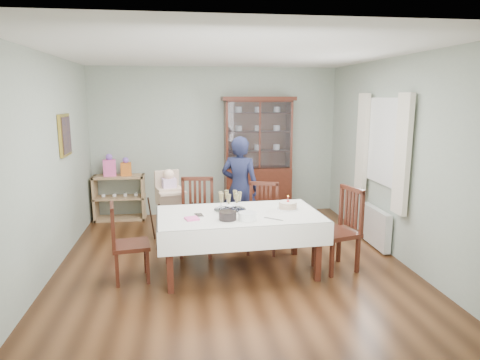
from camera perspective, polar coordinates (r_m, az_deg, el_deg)
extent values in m
plane|color=#593319|center=(5.84, -1.15, -10.80)|extent=(5.00, 5.00, 0.00)
plane|color=#9EAA99|center=(7.95, -3.27, 5.10)|extent=(4.50, 0.00, 4.50)
plane|color=#9EAA99|center=(5.69, -24.37, 1.74)|extent=(0.00, 5.00, 5.00)
plane|color=#9EAA99|center=(6.15, 20.12, 2.69)|extent=(0.00, 5.00, 5.00)
plane|color=white|center=(5.44, -1.27, 16.61)|extent=(5.00, 5.00, 0.00)
cube|color=#421910|center=(5.29, -0.12, -4.88)|extent=(1.95, 1.15, 0.06)
cube|color=beige|center=(5.28, -0.12, -4.52)|extent=(2.06, 1.26, 0.01)
cube|color=#421910|center=(7.95, 2.33, -1.47)|extent=(1.20, 0.45, 0.90)
cube|color=white|center=(7.61, 2.65, 5.97)|extent=(1.12, 0.01, 1.16)
cube|color=#421910|center=(7.76, 2.43, 10.80)|extent=(1.30, 0.48, 0.07)
cube|color=tan|center=(8.04, -15.62, -4.90)|extent=(0.90, 0.38, 0.04)
cube|color=tan|center=(7.95, -15.76, -2.26)|extent=(0.90, 0.38, 0.03)
cube|color=tan|center=(7.87, -15.90, 0.43)|extent=(0.90, 0.38, 0.04)
cube|color=tan|center=(8.02, -18.73, -2.32)|extent=(0.04, 0.38, 0.80)
cube|color=tan|center=(7.90, -12.74, -2.20)|extent=(0.04, 0.38, 0.80)
cube|color=gold|center=(6.41, -22.32, 5.55)|extent=(0.04, 0.48, 0.58)
cube|color=white|center=(6.38, 18.75, 4.87)|extent=(0.04, 1.02, 1.22)
cube|color=silver|center=(5.82, 20.86, 3.19)|extent=(0.07, 0.30, 1.55)
cube|color=silver|center=(6.92, 15.99, 4.64)|extent=(0.07, 0.30, 1.55)
cube|color=white|center=(6.60, 17.61, -5.98)|extent=(0.10, 0.80, 0.55)
cube|color=#421910|center=(5.98, -5.82, -5.39)|extent=(0.53, 0.53, 0.05)
cube|color=#421910|center=(6.11, -5.68, -2.20)|extent=(0.45, 0.10, 0.56)
cube|color=#421910|center=(6.05, 3.01, -5.53)|extent=(0.54, 0.54, 0.05)
cube|color=#421910|center=(6.18, 3.21, -2.63)|extent=(0.41, 0.15, 0.52)
cube|color=#421910|center=(5.31, -14.33, -8.44)|extent=(0.48, 0.48, 0.05)
cube|color=#421910|center=(5.22, -16.59, -5.86)|extent=(0.10, 0.41, 0.50)
cube|color=#421910|center=(5.56, 12.71, -6.91)|extent=(0.58, 0.58, 0.05)
cube|color=#421910|center=(5.61, 14.62, -3.76)|extent=(0.16, 0.45, 0.56)
imported|color=black|center=(6.54, -0.01, -1.09)|extent=(0.69, 0.58, 1.60)
cube|color=tan|center=(6.47, -9.39, -2.12)|extent=(0.44, 0.41, 0.26)
cube|color=tan|center=(6.43, -9.45, -0.24)|extent=(0.37, 0.16, 0.30)
cube|color=tan|center=(6.45, -9.41, -1.37)|extent=(0.42, 0.27, 0.03)
cube|color=#CCAACE|center=(6.44, -9.44, -0.62)|extent=(0.23, 0.20, 0.19)
sphere|color=beige|center=(6.41, -9.48, 0.71)|extent=(0.16, 0.16, 0.16)
cylinder|color=silver|center=(5.39, -1.35, -4.08)|extent=(0.40, 0.40, 0.01)
torus|color=silver|center=(5.38, -1.35, -3.97)|extent=(0.40, 0.40, 0.02)
cylinder|color=white|center=(5.50, 6.38, -3.83)|extent=(0.26, 0.26, 0.01)
cylinder|color=brown|center=(5.48, 6.39, -3.35)|extent=(0.23, 0.23, 0.08)
cylinder|color=silver|center=(5.47, 6.40, -2.92)|extent=(0.23, 0.23, 0.01)
cylinder|color=#F24C4C|center=(5.46, 6.41, -2.52)|extent=(0.01, 0.01, 0.06)
sphere|color=yellow|center=(5.46, 6.42, -2.15)|extent=(0.02, 0.02, 0.02)
cylinder|color=black|center=(5.00, -1.66, -4.77)|extent=(0.27, 0.27, 0.10)
cylinder|color=white|center=(4.99, 1.01, -4.84)|extent=(0.26, 0.26, 0.09)
cube|color=#FF5DAB|center=(5.05, -6.44, -5.14)|extent=(0.19, 0.19, 0.02)
cube|color=silver|center=(5.04, 4.48, -5.20)|extent=(0.20, 0.18, 0.01)
cube|color=#FF5DAB|center=(7.84, -16.99, 1.56)|extent=(0.23, 0.16, 0.29)
sphere|color=#E533B2|center=(7.82, -17.07, 2.95)|extent=(0.12, 0.12, 0.12)
cube|color=orange|center=(7.81, -14.95, 1.41)|extent=(0.18, 0.13, 0.23)
sphere|color=#E533B2|center=(7.78, -15.01, 2.56)|extent=(0.11, 0.11, 0.11)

